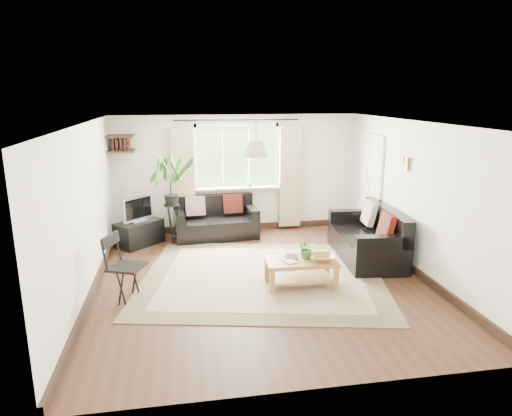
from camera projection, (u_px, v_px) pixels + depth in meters
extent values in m
plane|color=#321E10|center=(260.00, 280.00, 7.08)|extent=(5.50, 5.50, 0.00)
plane|color=white|center=(261.00, 123.00, 6.50)|extent=(5.50, 5.50, 0.00)
cube|color=silver|center=(237.00, 174.00, 9.42)|extent=(5.00, 0.02, 2.40)
cube|color=silver|center=(314.00, 275.00, 4.16)|extent=(5.00, 0.02, 2.40)
cube|color=silver|center=(85.00, 212.00, 6.38)|extent=(0.02, 5.50, 2.40)
cube|color=silver|center=(416.00, 198.00, 7.20)|extent=(0.02, 5.50, 2.40)
cube|color=beige|center=(263.00, 276.00, 7.20)|extent=(4.28, 3.87, 0.02)
cube|color=silver|center=(370.00, 189.00, 8.87)|extent=(0.06, 0.96, 2.06)
imported|color=#326B2A|center=(307.00, 248.00, 6.76)|extent=(0.31, 0.28, 0.30)
imported|color=#A27537|center=(323.00, 258.00, 6.68)|extent=(0.40, 0.40, 0.09)
imported|color=white|center=(285.00, 262.00, 6.61)|extent=(0.23, 0.27, 0.02)
imported|color=#582923|center=(286.00, 257.00, 6.82)|extent=(0.22, 0.27, 0.02)
cube|color=black|center=(139.00, 233.00, 8.66)|extent=(0.96, 0.95, 0.46)
imported|color=#2D6023|center=(250.00, 181.00, 9.38)|extent=(0.14, 0.10, 0.27)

